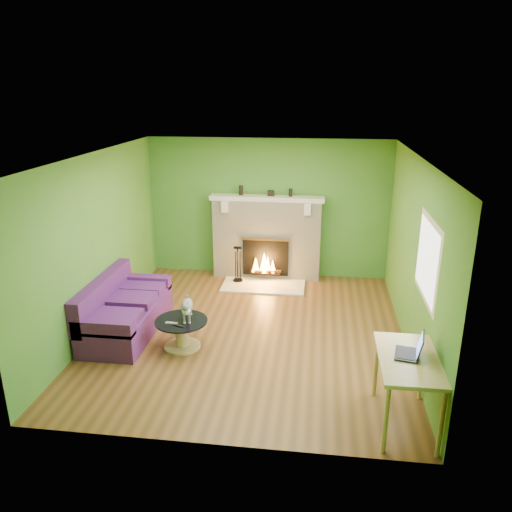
% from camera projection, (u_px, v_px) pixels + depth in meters
% --- Properties ---
extents(floor, '(5.00, 5.00, 0.00)m').
position_uv_depth(floor, '(250.00, 332.00, 7.45)').
color(floor, brown).
rests_on(floor, ground).
extents(ceiling, '(5.00, 5.00, 0.00)m').
position_uv_depth(ceiling, '(249.00, 156.00, 6.61)').
color(ceiling, white).
rests_on(ceiling, wall_back).
extents(wall_back, '(5.00, 0.00, 5.00)m').
position_uv_depth(wall_back, '(268.00, 208.00, 9.38)').
color(wall_back, '#407E29').
rests_on(wall_back, floor).
extents(wall_front, '(5.00, 0.00, 5.00)m').
position_uv_depth(wall_front, '(212.00, 330.00, 4.68)').
color(wall_front, '#407E29').
rests_on(wall_front, floor).
extents(wall_left, '(0.00, 5.00, 5.00)m').
position_uv_depth(wall_left, '(97.00, 243.00, 7.30)').
color(wall_left, '#407E29').
rests_on(wall_left, floor).
extents(wall_right, '(0.00, 5.00, 5.00)m').
position_uv_depth(wall_right, '(413.00, 256.00, 6.76)').
color(wall_right, '#407E29').
rests_on(wall_right, floor).
extents(window_frame, '(0.00, 1.20, 1.20)m').
position_uv_depth(window_frame, '(428.00, 260.00, 5.83)').
color(window_frame, silver).
rests_on(window_frame, wall_right).
extents(window_pane, '(0.00, 1.06, 1.06)m').
position_uv_depth(window_pane, '(427.00, 260.00, 5.83)').
color(window_pane, white).
rests_on(window_pane, wall_right).
extents(fireplace, '(2.10, 0.46, 1.58)m').
position_uv_depth(fireplace, '(267.00, 238.00, 9.37)').
color(fireplace, beige).
rests_on(fireplace, floor).
extents(hearth, '(1.50, 0.75, 0.03)m').
position_uv_depth(hearth, '(263.00, 286.00, 9.13)').
color(hearth, beige).
rests_on(hearth, floor).
extents(mantel, '(2.10, 0.28, 0.08)m').
position_uv_depth(mantel, '(267.00, 198.00, 9.11)').
color(mantel, silver).
rests_on(mantel, fireplace).
extents(sofa, '(0.86, 1.84, 0.82)m').
position_uv_depth(sofa, '(123.00, 311.00, 7.38)').
color(sofa, '#43185B').
rests_on(sofa, floor).
extents(coffee_table, '(0.73, 0.73, 0.41)m').
position_uv_depth(coffee_table, '(182.00, 332.00, 6.94)').
color(coffee_table, tan).
rests_on(coffee_table, floor).
extents(desk, '(0.63, 1.09, 0.81)m').
position_uv_depth(desk, '(409.00, 366.00, 5.20)').
color(desk, tan).
rests_on(desk, floor).
extents(cat, '(0.30, 0.57, 0.34)m').
position_uv_depth(cat, '(187.00, 308.00, 6.87)').
color(cat, slate).
rests_on(cat, coffee_table).
extents(remote_silver, '(0.17, 0.05, 0.02)m').
position_uv_depth(remote_silver, '(172.00, 323.00, 6.78)').
color(remote_silver, gray).
rests_on(remote_silver, coffee_table).
extents(remote_black, '(0.16, 0.10, 0.02)m').
position_uv_depth(remote_black, '(179.00, 326.00, 6.71)').
color(remote_black, black).
rests_on(remote_black, coffee_table).
extents(laptop, '(0.34, 0.37, 0.24)m').
position_uv_depth(laptop, '(408.00, 345.00, 5.18)').
color(laptop, black).
rests_on(laptop, desk).
extents(fire_tools, '(0.18, 0.18, 0.68)m').
position_uv_depth(fire_tools, '(238.00, 264.00, 9.22)').
color(fire_tools, black).
rests_on(fire_tools, hearth).
extents(mantel_vase_left, '(0.08, 0.08, 0.18)m').
position_uv_depth(mantel_vase_left, '(241.00, 190.00, 9.15)').
color(mantel_vase_left, black).
rests_on(mantel_vase_left, mantel).
extents(mantel_vase_right, '(0.07, 0.07, 0.14)m').
position_uv_depth(mantel_vase_right, '(291.00, 193.00, 9.05)').
color(mantel_vase_right, black).
rests_on(mantel_vase_right, mantel).
extents(mantel_box, '(0.12, 0.08, 0.10)m').
position_uv_depth(mantel_box, '(271.00, 193.00, 9.10)').
color(mantel_box, black).
rests_on(mantel_box, mantel).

